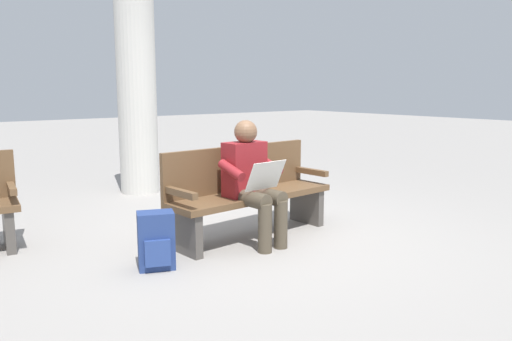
# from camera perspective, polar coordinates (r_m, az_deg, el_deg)

# --- Properties ---
(ground_plane) EXTENTS (40.00, 40.00, 0.00)m
(ground_plane) POSITION_cam_1_polar(r_m,az_deg,el_deg) (5.17, -0.43, -7.39)
(ground_plane) COLOR gray
(bench_near) EXTENTS (1.83, 0.59, 0.90)m
(bench_near) POSITION_cam_1_polar(r_m,az_deg,el_deg) (5.11, -0.96, -2.28)
(bench_near) COLOR brown
(bench_near) RESTS_ON ground
(person_seated) EXTENTS (0.59, 0.59, 1.18)m
(person_seated) POSITION_cam_1_polar(r_m,az_deg,el_deg) (4.81, -0.43, -0.95)
(person_seated) COLOR maroon
(person_seated) RESTS_ON ground
(backpack) EXTENTS (0.35, 0.32, 0.48)m
(backpack) POSITION_cam_1_polar(r_m,az_deg,el_deg) (4.30, -11.10, -7.75)
(backpack) COLOR navy
(backpack) RESTS_ON ground
(support_pillar) EXTENTS (0.54, 0.54, 3.04)m
(support_pillar) POSITION_cam_1_polar(r_m,az_deg,el_deg) (7.35, -13.21, 9.34)
(support_pillar) COLOR beige
(support_pillar) RESTS_ON ground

